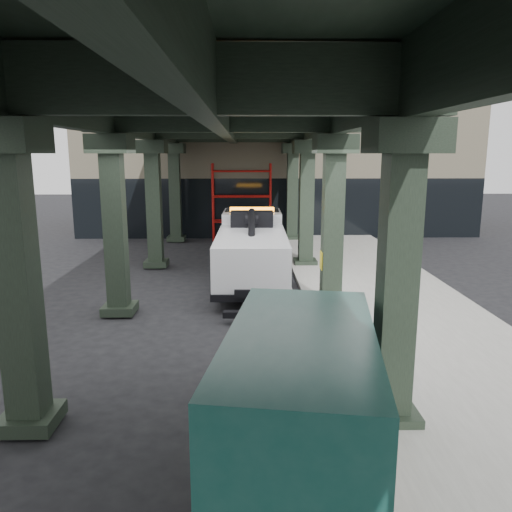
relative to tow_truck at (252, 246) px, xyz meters
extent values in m
plane|color=black|center=(-0.41, -5.72, -1.27)|extent=(90.00, 90.00, 0.00)
cube|color=gray|center=(4.09, -3.72, -1.20)|extent=(5.00, 40.00, 0.15)
cube|color=silver|center=(1.29, -3.72, -1.26)|extent=(0.12, 38.00, 0.01)
cube|color=black|center=(2.19, -9.72, 1.23)|extent=(0.55, 0.55, 5.00)
cube|color=black|center=(2.19, -9.72, 3.48)|extent=(1.10, 1.10, 0.50)
cube|color=black|center=(2.19, -9.72, -1.09)|extent=(0.90, 0.90, 0.24)
cube|color=black|center=(2.19, -3.72, 1.23)|extent=(0.55, 0.55, 5.00)
cube|color=black|center=(2.19, -3.72, 3.48)|extent=(1.10, 1.10, 0.50)
cube|color=black|center=(2.19, -3.72, -1.09)|extent=(0.90, 0.90, 0.24)
cube|color=black|center=(2.19, 2.28, 1.23)|extent=(0.55, 0.55, 5.00)
cube|color=black|center=(2.19, 2.28, 3.48)|extent=(1.10, 1.10, 0.50)
cube|color=black|center=(2.19, 2.28, -1.09)|extent=(0.90, 0.90, 0.24)
cube|color=black|center=(2.19, 8.28, 1.23)|extent=(0.55, 0.55, 5.00)
cube|color=black|center=(2.19, 8.28, 3.48)|extent=(1.10, 1.10, 0.50)
cube|color=black|center=(2.19, 8.28, -1.09)|extent=(0.90, 0.90, 0.24)
cube|color=black|center=(-3.81, -9.72, 1.23)|extent=(0.55, 0.55, 5.00)
cube|color=black|center=(-3.81, -9.72, 3.48)|extent=(1.10, 1.10, 0.50)
cube|color=black|center=(-3.81, -9.72, -1.09)|extent=(0.90, 0.90, 0.24)
cube|color=black|center=(-3.81, -3.72, 1.23)|extent=(0.55, 0.55, 5.00)
cube|color=black|center=(-3.81, -3.72, 3.48)|extent=(1.10, 1.10, 0.50)
cube|color=black|center=(-3.81, -3.72, -1.09)|extent=(0.90, 0.90, 0.24)
cube|color=black|center=(-3.81, 2.28, 1.23)|extent=(0.55, 0.55, 5.00)
cube|color=black|center=(-3.81, 2.28, 3.48)|extent=(1.10, 1.10, 0.50)
cube|color=black|center=(-3.81, 2.28, -1.09)|extent=(0.90, 0.90, 0.24)
cube|color=black|center=(-3.81, 8.28, 1.23)|extent=(0.55, 0.55, 5.00)
cube|color=black|center=(-3.81, 8.28, 3.48)|extent=(1.10, 1.10, 0.50)
cube|color=black|center=(-3.81, 8.28, -1.09)|extent=(0.90, 0.90, 0.24)
cube|color=black|center=(2.19, -3.72, 4.28)|extent=(0.35, 32.00, 1.10)
cube|color=black|center=(-3.81, -3.72, 4.28)|extent=(0.35, 32.00, 1.10)
cube|color=black|center=(-0.81, -3.72, 4.28)|extent=(0.35, 32.00, 1.10)
cube|color=black|center=(-0.81, -3.72, 4.98)|extent=(7.40, 32.00, 0.30)
cube|color=#C6B793|center=(1.59, 14.28, 2.73)|extent=(22.00, 10.00, 8.00)
cylinder|color=#B5120E|center=(-1.91, 9.18, 0.73)|extent=(0.08, 0.08, 4.00)
cylinder|color=#B5120E|center=(-1.91, 8.38, 0.73)|extent=(0.08, 0.08, 4.00)
cylinder|color=#B5120E|center=(1.09, 9.18, 0.73)|extent=(0.08, 0.08, 4.00)
cylinder|color=#B5120E|center=(1.09, 8.38, 0.73)|extent=(0.08, 0.08, 4.00)
cylinder|color=#B5120E|center=(-0.41, 9.18, -0.27)|extent=(3.00, 0.08, 0.08)
cylinder|color=#B5120E|center=(-0.41, 9.18, 1.03)|extent=(3.00, 0.08, 0.08)
cylinder|color=#B5120E|center=(-0.41, 9.18, 2.33)|extent=(3.00, 0.08, 0.08)
cube|color=black|center=(-0.01, -0.49, -0.61)|extent=(1.07, 7.07, 0.24)
cube|color=silver|center=(0.04, 1.91, 0.19)|extent=(2.25, 2.30, 1.69)
cube|color=silver|center=(0.06, 2.90, -0.28)|extent=(2.22, 0.70, 0.85)
cube|color=black|center=(0.04, 2.14, 0.66)|extent=(2.09, 1.26, 0.80)
cube|color=silver|center=(-0.03, -1.57, 0.00)|extent=(2.35, 4.74, 1.32)
cube|color=orange|center=(0.03, 1.72, 1.13)|extent=(1.70, 0.30, 0.15)
cube|color=black|center=(0.01, 0.31, 0.94)|extent=(1.52, 0.59, 0.56)
cylinder|color=black|center=(-0.03, -1.38, 0.70)|extent=(0.29, 3.29, 1.26)
cube|color=black|center=(-0.08, -3.97, -0.94)|extent=(0.31, 1.32, 0.17)
cube|color=black|center=(-0.09, -4.63, -0.99)|extent=(1.51, 0.26, 0.17)
cylinder|color=black|center=(-0.99, 2.21, -0.75)|extent=(0.35, 1.04, 1.03)
cylinder|color=silver|center=(-0.99, 2.21, -0.75)|extent=(0.38, 0.58, 0.57)
cylinder|color=black|center=(1.08, 2.17, -0.75)|extent=(0.35, 1.04, 1.03)
cylinder|color=silver|center=(1.08, 2.17, -0.75)|extent=(0.38, 0.58, 0.57)
cylinder|color=black|center=(-1.05, -0.89, -0.75)|extent=(0.35, 1.04, 1.03)
cylinder|color=silver|center=(-1.05, -0.89, -0.75)|extent=(0.38, 0.58, 0.57)
cylinder|color=black|center=(1.02, -0.93, -0.75)|extent=(0.35, 1.04, 1.03)
cylinder|color=silver|center=(1.02, -0.93, -0.75)|extent=(0.38, 0.58, 0.57)
cylinder|color=black|center=(-1.08, -2.12, -0.75)|extent=(0.35, 1.04, 1.03)
cylinder|color=silver|center=(-1.08, -2.12, -0.75)|extent=(0.38, 0.58, 0.57)
cylinder|color=black|center=(0.99, -2.15, -0.75)|extent=(0.35, 1.04, 1.03)
cylinder|color=silver|center=(0.99, -2.15, -0.75)|extent=(0.38, 0.58, 0.57)
cube|color=#12423B|center=(0.92, -8.56, -0.38)|extent=(2.05, 1.31, 0.84)
cube|color=#12423B|center=(0.51, -11.09, -0.01)|extent=(2.59, 4.45, 1.82)
cube|color=#99784E|center=(0.57, -10.72, -0.76)|extent=(2.79, 5.47, 0.33)
cube|color=black|center=(0.86, -8.92, 0.36)|extent=(1.86, 0.68, 0.78)
cube|color=black|center=(0.56, -10.81, 0.45)|extent=(2.49, 3.63, 0.51)
cube|color=silver|center=(0.99, -8.07, -0.76)|extent=(1.86, 0.40, 0.28)
cylinder|color=black|center=(-0.01, -8.46, -0.88)|extent=(0.38, 0.81, 0.78)
cylinder|color=silver|center=(-0.01, -8.46, -0.88)|extent=(0.36, 0.47, 0.43)
cylinder|color=black|center=(1.83, -8.75, -0.88)|extent=(0.38, 0.81, 0.78)
cylinder|color=silver|center=(1.83, -8.75, -0.88)|extent=(0.36, 0.47, 0.43)
camera|label=1|loc=(-0.23, -17.37, 3.23)|focal=35.00mm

